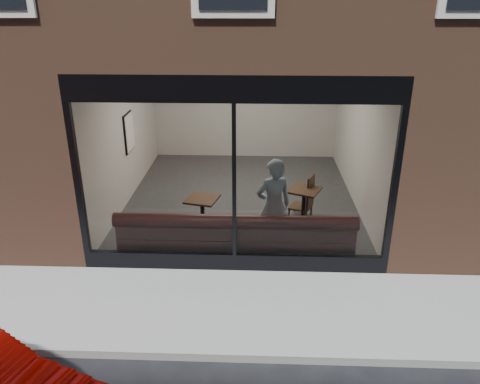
{
  "coord_description": "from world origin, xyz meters",
  "views": [
    {
      "loc": [
        0.35,
        -4.64,
        4.23
      ],
      "look_at": [
        0.08,
        2.4,
        1.26
      ],
      "focal_mm": 35.0,
      "sensor_mm": 36.0,
      "label": 1
    }
  ],
  "objects_px": {
    "cafe_chair_right": "(301,207)",
    "person": "(274,206)",
    "banquette": "(236,246)",
    "cafe_table_left": "(202,199)",
    "cafe_table_right": "(304,190)"
  },
  "relations": [
    {
      "from": "person",
      "to": "cafe_chair_right",
      "type": "height_order",
      "value": "person"
    },
    {
      "from": "cafe_table_right",
      "to": "cafe_chair_right",
      "type": "xyz_separation_m",
      "value": [
        -0.03,
        0.31,
        -0.5
      ]
    },
    {
      "from": "cafe_chair_right",
      "to": "person",
      "type": "bearing_deg",
      "value": 89.22
    },
    {
      "from": "banquette",
      "to": "cafe_table_right",
      "type": "relative_size",
      "value": 7.16
    },
    {
      "from": "person",
      "to": "cafe_table_right",
      "type": "height_order",
      "value": "person"
    },
    {
      "from": "banquette",
      "to": "person",
      "type": "distance_m",
      "value": 0.95
    },
    {
      "from": "cafe_table_left",
      "to": "cafe_table_right",
      "type": "height_order",
      "value": "same"
    },
    {
      "from": "banquette",
      "to": "cafe_table_left",
      "type": "xyz_separation_m",
      "value": [
        -0.66,
        0.82,
        0.52
      ]
    },
    {
      "from": "cafe_table_right",
      "to": "person",
      "type": "bearing_deg",
      "value": -120.74
    },
    {
      "from": "person",
      "to": "cafe_table_right",
      "type": "relative_size",
      "value": 3.11
    },
    {
      "from": "person",
      "to": "cafe_table_right",
      "type": "bearing_deg",
      "value": -139.77
    },
    {
      "from": "banquette",
      "to": "cafe_table_right",
      "type": "xyz_separation_m",
      "value": [
        1.28,
        1.32,
        0.52
      ]
    },
    {
      "from": "cafe_table_left",
      "to": "cafe_chair_right",
      "type": "height_order",
      "value": "cafe_table_left"
    },
    {
      "from": "person",
      "to": "cafe_chair_right",
      "type": "bearing_deg",
      "value": -132.81
    },
    {
      "from": "cafe_table_right",
      "to": "cafe_chair_right",
      "type": "height_order",
      "value": "cafe_table_right"
    }
  ]
}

